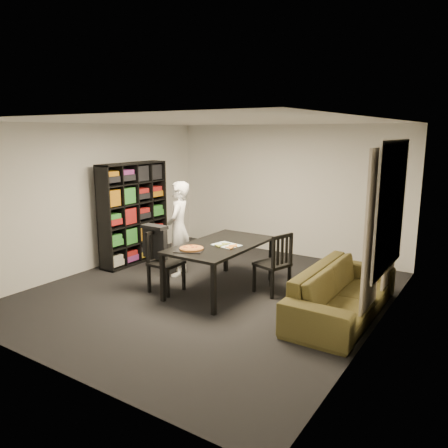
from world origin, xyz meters
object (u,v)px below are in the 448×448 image
Objects in this scene: dining_table at (220,248)px; bookshelf at (134,213)px; person at (179,229)px; pepperoni_pizza at (191,248)px; chair_left at (161,257)px; chair_right at (277,260)px; baking_tray at (189,250)px; sofa at (343,292)px.

bookshelf is at bearing 169.74° from dining_table.
person is 4.68× the size of pepperoni_pizza.
bookshelf is 1.23m from person.
person is at bearing -7.51° from bookshelf.
person is (-0.26, 0.75, 0.27)m from chair_left.
person is (-1.84, -0.07, 0.27)m from chair_right.
chair_left is 0.65m from baking_tray.
chair_right is 0.59× the size of person.
baking_tray reaches higher than sofa.
pepperoni_pizza is at bearing -105.53° from dining_table.
person is at bearing 136.32° from baking_tray.
baking_tray is (2.08, -0.99, -0.19)m from bookshelf.
chair_right is at bearing 78.63° from sofa.
sofa is at bearing 16.99° from pepperoni_pizza.
person reaches higher than chair_right.
dining_table is 1.88× the size of chair_right.
person is at bearing 19.53° from chair_left.
baking_tray is at bearing 107.97° from sofa.
bookshelf reaches higher than person.
chair_left is 1.00× the size of chair_right.
person is 1.20m from baking_tray.
dining_table is at bearing 74.86° from baking_tray.
dining_table is 0.89m from chair_right.
dining_table is 5.17× the size of pepperoni_pizza.
bookshelf reaches higher than pepperoni_pizza.
person is at bearing 166.57° from dining_table.
chair_right is (1.59, 0.82, 0.00)m from chair_left.
sofa is (2.95, -0.15, -0.49)m from person.
sofa is at bearing -4.32° from bookshelf.
dining_table is 1.10× the size of person.
person reaches higher than dining_table.
bookshelf is at bearing 155.56° from pepperoni_pizza.
pepperoni_pizza is (-0.97, -0.86, 0.23)m from chair_right.
pepperoni_pizza is (2.09, -0.95, -0.17)m from bookshelf.
chair_left is at bearing -146.63° from dining_table.
chair_left is at bearing -45.87° from chair_right.
baking_tray is 0.05m from pepperoni_pizza.
baking_tray is at bearing -96.56° from chair_left.
sofa is at bearing 63.83° from person.
chair_left is 2.74× the size of pepperoni_pizza.
bookshelf is 4.22m from sofa.
chair_left is 0.42× the size of sofa.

